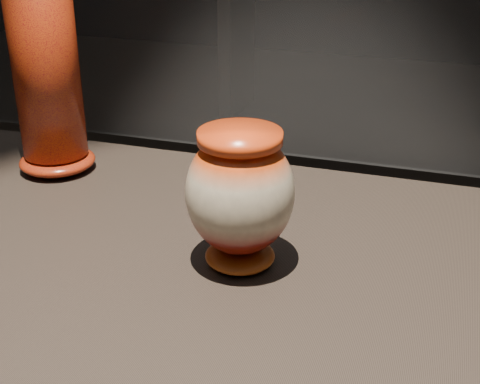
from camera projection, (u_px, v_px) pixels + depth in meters
The scene contains 3 objects.
main_vase at pixel (240, 194), 0.86m from camera, with size 0.16×0.16×0.19m.
tall_vase at pixel (45, 57), 1.11m from camera, with size 0.17×0.17×0.42m.
back_shelf at pixel (376, 19), 3.87m from camera, with size 2.00×0.60×0.90m.
Camera 1 is at (0.30, -0.69, 1.37)m, focal length 50.00 mm.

